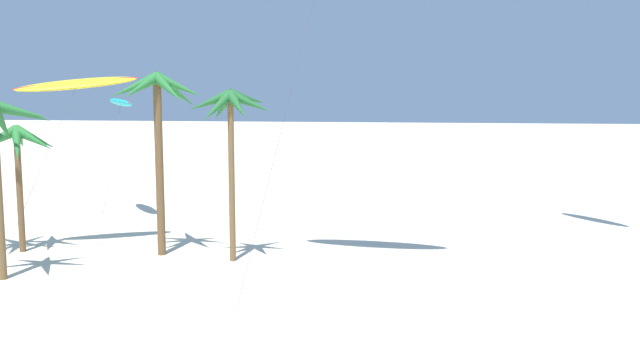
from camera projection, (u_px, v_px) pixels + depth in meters
palm_tree_0 at (17, 147)px, 36.87m from camera, size 4.22×4.01×6.39m
palm_tree_3 at (157, 104)px, 35.94m from camera, size 4.67×4.55×8.99m
palm_tree_4 at (231, 115)px, 34.74m from camera, size 4.00×3.43×8.18m
flying_kite_1 at (76, 84)px, 37.08m from camera, size 5.89×9.38×8.99m
flying_kite_5 at (120, 102)px, 45.99m from camera, size 3.37×10.26×7.50m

